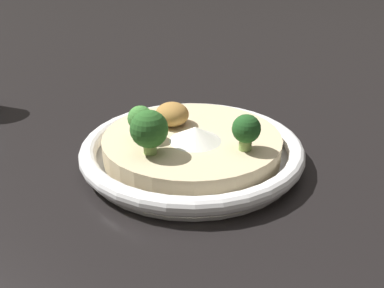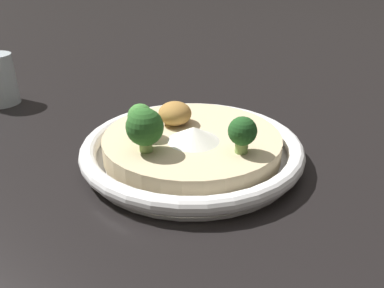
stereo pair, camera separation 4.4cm
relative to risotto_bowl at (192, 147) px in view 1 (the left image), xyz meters
name	(u,v)px [view 1 (the left image)]	position (x,y,z in m)	size (l,w,h in m)	color
ground_plane	(192,159)	(0.00, 0.00, -0.02)	(6.00, 6.00, 0.00)	black
risotto_bowl	(192,147)	(0.00, 0.00, 0.00)	(0.26, 0.26, 0.03)	white
cheese_sprinkle	(196,134)	(-0.02, 0.00, 0.03)	(0.06, 0.06, 0.02)	white
crispy_onion_garnish	(172,114)	(0.03, 0.02, 0.03)	(0.05, 0.04, 0.03)	#A37538
broccoli_back	(140,119)	(0.00, 0.06, 0.04)	(0.03, 0.03, 0.04)	#759E4C
broccoli_front_left	(246,130)	(-0.05, -0.05, 0.04)	(0.03, 0.03, 0.04)	#84A856
broccoli_back_left	(149,130)	(-0.04, 0.05, 0.04)	(0.04, 0.04, 0.05)	#84A856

